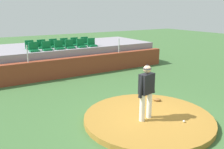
% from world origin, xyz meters
% --- Properties ---
extents(ground_plane, '(60.00, 60.00, 0.00)m').
position_xyz_m(ground_plane, '(0.00, 0.00, 0.00)').
color(ground_plane, '#3E6635').
extents(pitchers_mound, '(4.31, 4.31, 0.18)m').
position_xyz_m(pitchers_mound, '(0.00, 0.00, 0.09)').
color(pitchers_mound, olive).
rests_on(pitchers_mound, ground_plane).
extents(pitcher, '(0.80, 0.36, 1.82)m').
position_xyz_m(pitcher, '(-0.24, -0.15, 1.24)').
color(pitcher, white).
rests_on(pitcher, pitchers_mound).
extents(baseball, '(0.07, 0.07, 0.07)m').
position_xyz_m(baseball, '(0.64, -0.98, 0.22)').
color(baseball, white).
rests_on(baseball, pitchers_mound).
extents(fielding_glove, '(0.34, 0.36, 0.11)m').
position_xyz_m(fielding_glove, '(1.17, 0.88, 0.24)').
color(fielding_glove, brown).
rests_on(fielding_glove, pitchers_mound).
extents(brick_barrier, '(12.63, 0.40, 1.06)m').
position_xyz_m(brick_barrier, '(0.00, 6.65, 0.53)').
color(brick_barrier, brown).
rests_on(brick_barrier, ground_plane).
extents(fence_post_left, '(0.06, 0.06, 0.87)m').
position_xyz_m(fence_post_left, '(-2.31, 6.65, 1.49)').
color(fence_post_left, silver).
rests_on(fence_post_left, brick_barrier).
extents(fence_post_right, '(0.06, 0.06, 0.87)m').
position_xyz_m(fence_post_right, '(3.14, 6.65, 1.49)').
color(fence_post_right, silver).
rests_on(fence_post_right, brick_barrier).
extents(bleacher_platform, '(12.41, 4.39, 1.43)m').
position_xyz_m(bleacher_platform, '(0.00, 9.25, 0.72)').
color(bleacher_platform, gray).
rests_on(bleacher_platform, ground_plane).
extents(stadium_chair_0, '(0.48, 0.44, 0.50)m').
position_xyz_m(stadium_chair_0, '(-1.77, 7.56, 1.59)').
color(stadium_chair_0, '#0E6633').
rests_on(stadium_chair_0, bleacher_platform).
extents(stadium_chair_1, '(0.48, 0.44, 0.50)m').
position_xyz_m(stadium_chair_1, '(-1.05, 7.56, 1.59)').
color(stadium_chair_1, '#0E6633').
rests_on(stadium_chair_1, bleacher_platform).
extents(stadium_chair_2, '(0.48, 0.44, 0.50)m').
position_xyz_m(stadium_chair_2, '(-0.33, 7.60, 1.59)').
color(stadium_chair_2, '#0E6633').
rests_on(stadium_chair_2, bleacher_platform).
extents(stadium_chair_3, '(0.48, 0.44, 0.50)m').
position_xyz_m(stadium_chair_3, '(0.32, 7.60, 1.59)').
color(stadium_chair_3, '#0E6633').
rests_on(stadium_chair_3, bleacher_platform).
extents(stadium_chair_4, '(0.48, 0.44, 0.50)m').
position_xyz_m(stadium_chair_4, '(1.05, 7.59, 1.59)').
color(stadium_chair_4, '#0E6633').
rests_on(stadium_chair_4, bleacher_platform).
extents(stadium_chair_5, '(0.48, 0.44, 0.50)m').
position_xyz_m(stadium_chair_5, '(1.78, 7.60, 1.59)').
color(stadium_chair_5, '#0E6633').
rests_on(stadium_chair_5, bleacher_platform).
extents(stadium_chair_6, '(0.48, 0.44, 0.50)m').
position_xyz_m(stadium_chair_6, '(-1.75, 8.48, 1.59)').
color(stadium_chair_6, '#0E6633').
rests_on(stadium_chair_6, bleacher_platform).
extents(stadium_chair_7, '(0.48, 0.44, 0.50)m').
position_xyz_m(stadium_chair_7, '(-1.08, 8.45, 1.59)').
color(stadium_chair_7, '#0E6633').
rests_on(stadium_chair_7, bleacher_platform).
extents(stadium_chair_8, '(0.48, 0.44, 0.50)m').
position_xyz_m(stadium_chair_8, '(-0.36, 8.48, 1.59)').
color(stadium_chair_8, '#0E6633').
rests_on(stadium_chair_8, bleacher_platform).
extents(stadium_chair_9, '(0.48, 0.44, 0.50)m').
position_xyz_m(stadium_chair_9, '(0.34, 8.48, 1.59)').
color(stadium_chair_9, '#0E6633').
rests_on(stadium_chair_9, bleacher_platform).
extents(stadium_chair_10, '(0.48, 0.44, 0.50)m').
position_xyz_m(stadium_chair_10, '(1.02, 8.50, 1.59)').
color(stadium_chair_10, '#0E6633').
rests_on(stadium_chair_10, bleacher_platform).
extents(stadium_chair_11, '(0.48, 0.44, 0.50)m').
position_xyz_m(stadium_chair_11, '(1.72, 8.49, 1.59)').
color(stadium_chair_11, '#0E6633').
rests_on(stadium_chair_11, bleacher_platform).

